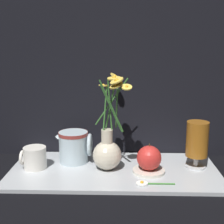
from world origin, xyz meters
name	(u,v)px	position (x,y,z in m)	size (l,w,h in m)	color
ground_plane	(114,172)	(0.00, 0.00, 0.00)	(6.00, 6.00, 0.00)	black
shelf	(114,171)	(0.00, 0.00, 0.01)	(0.70, 0.33, 0.01)	#B2B7BC
backdrop_wall	(115,9)	(0.00, 0.18, 0.55)	(1.20, 0.02, 1.10)	black
vase_with_flowers	(108,149)	(-0.02, 0.00, 0.08)	(0.13, 0.23, 0.32)	beige
yellow_mug	(34,158)	(-0.27, 0.00, 0.05)	(0.09, 0.08, 0.07)	silver
ceramic_pitcher	(74,145)	(-0.14, 0.06, 0.07)	(0.13, 0.10, 0.12)	silver
tea_glass	(197,140)	(0.28, 0.02, 0.11)	(0.07, 0.07, 0.16)	silver
saucer_plate	(149,171)	(0.12, -0.02, 0.02)	(0.11, 0.11, 0.01)	silver
orange_fruit	(149,158)	(0.12, -0.02, 0.06)	(0.08, 0.08, 0.09)	red
loose_daisy	(147,183)	(0.10, -0.12, 0.02)	(0.12, 0.04, 0.01)	#3D7A33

